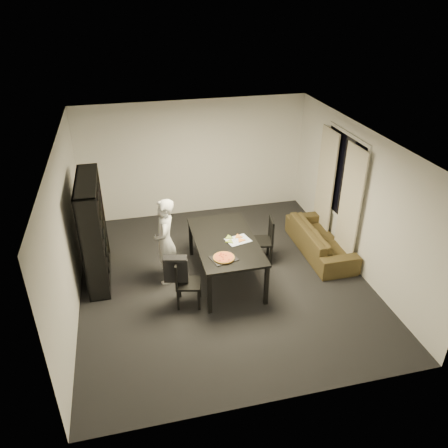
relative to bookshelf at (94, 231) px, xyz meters
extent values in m
cube|color=black|center=(2.16, -0.60, -0.95)|extent=(5.00, 5.50, 0.01)
cube|color=white|center=(2.16, -0.60, 1.65)|extent=(5.00, 5.50, 0.01)
cube|color=white|center=(2.16, 2.15, 0.35)|extent=(5.00, 0.01, 2.60)
cube|color=white|center=(2.16, -3.35, 0.35)|extent=(5.00, 0.01, 2.60)
cube|color=white|center=(-0.34, -0.60, 0.35)|extent=(0.01, 5.50, 2.60)
cube|color=white|center=(4.66, -0.60, 0.35)|extent=(0.01, 5.50, 2.60)
cube|color=black|center=(4.64, 0.00, 0.55)|extent=(0.02, 1.40, 1.60)
cube|color=white|center=(4.64, 0.00, 0.55)|extent=(0.03, 1.52, 1.72)
cube|color=beige|center=(4.56, -0.52, 0.20)|extent=(0.03, 0.70, 2.25)
cube|color=beige|center=(4.56, 0.52, 0.20)|extent=(0.03, 0.70, 2.25)
cube|color=black|center=(0.00, 0.00, 0.00)|extent=(0.35, 1.50, 1.90)
cube|color=black|center=(2.21, -0.57, -0.18)|extent=(1.05, 1.89, 0.04)
cube|color=black|center=(1.74, -1.46, -0.58)|extent=(0.06, 0.06, 0.75)
cube|color=black|center=(2.68, -1.46, -0.58)|extent=(0.06, 0.06, 0.75)
cube|color=black|center=(1.74, 0.33, -0.58)|extent=(0.06, 0.06, 0.75)
cube|color=black|center=(2.68, 0.33, -0.58)|extent=(0.06, 0.06, 0.75)
cube|color=black|center=(1.45, -1.15, -0.55)|extent=(0.47, 0.47, 0.04)
cube|color=black|center=(1.28, -1.11, -0.32)|extent=(0.13, 0.39, 0.42)
cube|color=black|center=(1.28, -1.11, -0.13)|extent=(0.11, 0.37, 0.05)
cube|color=black|center=(1.58, -1.35, -0.76)|extent=(0.04, 0.04, 0.38)
cube|color=black|center=(1.65, -1.02, -0.76)|extent=(0.04, 0.04, 0.38)
cube|color=black|center=(1.25, -1.28, -0.76)|extent=(0.04, 0.04, 0.38)
cube|color=black|center=(1.33, -0.95, -0.76)|extent=(0.04, 0.04, 0.38)
cube|color=black|center=(2.99, -0.20, -0.52)|extent=(0.48, 0.48, 0.04)
cube|color=black|center=(3.18, -0.23, -0.28)|extent=(0.11, 0.42, 0.45)
cube|color=black|center=(3.18, -0.23, -0.07)|extent=(0.10, 0.40, 0.05)
cube|color=black|center=(2.84, 0.01, -0.75)|extent=(0.04, 0.04, 0.41)
cube|color=black|center=(2.78, -0.34, -0.75)|extent=(0.04, 0.04, 0.41)
cube|color=black|center=(3.20, -0.05, -0.75)|extent=(0.04, 0.04, 0.41)
cube|color=black|center=(3.14, -0.40, -0.75)|extent=(0.04, 0.04, 0.41)
cube|color=black|center=(1.26, -1.11, -0.29)|extent=(0.40, 0.16, 0.42)
cube|color=black|center=(1.26, -1.11, -0.06)|extent=(0.40, 0.24, 0.05)
imported|color=silver|center=(1.19, -0.38, -0.16)|extent=(0.47, 0.63, 1.58)
cube|color=black|center=(2.05, -1.14, -0.15)|extent=(0.47, 0.41, 0.01)
cylinder|color=#A2722F|center=(2.04, -1.15, -0.14)|extent=(0.35, 0.35, 0.02)
cylinder|color=#C78233|center=(2.04, -1.15, -0.12)|extent=(0.31, 0.31, 0.01)
cube|color=white|center=(2.42, -0.64, -0.16)|extent=(0.46, 0.39, 0.01)
imported|color=#403119|center=(4.24, -0.17, -0.67)|extent=(0.75, 1.92, 0.56)
camera|label=1|loc=(0.67, -6.89, 3.75)|focal=35.00mm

